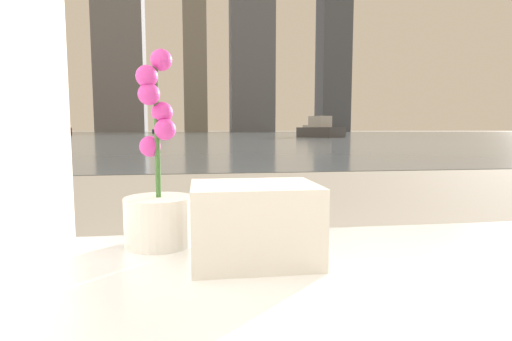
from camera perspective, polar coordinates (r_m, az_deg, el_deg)
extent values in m
cylinder|color=silver|center=(0.97, -13.66, -7.03)|extent=(0.16, 0.16, 0.11)
cylinder|color=#38662D|center=(0.94, -13.97, 5.70)|extent=(0.01, 0.01, 0.31)
sphere|color=#CC3899|center=(0.96, -13.39, 15.11)|extent=(0.05, 0.05, 0.05)
sphere|color=#CC3899|center=(0.94, -15.34, 12.87)|extent=(0.05, 0.05, 0.05)
sphere|color=#CC3899|center=(0.93, -15.06, 10.49)|extent=(0.05, 0.05, 0.05)
sphere|color=#CC3899|center=(0.95, -13.26, 8.08)|extent=(0.05, 0.05, 0.05)
sphere|color=#CC3899|center=(0.93, -12.86, 5.73)|extent=(0.05, 0.05, 0.05)
sphere|color=#CC3899|center=(0.96, -14.90, 3.34)|extent=(0.05, 0.05, 0.05)
cube|color=silver|center=(0.84, -0.25, -11.37)|extent=(0.26, 0.20, 0.04)
cube|color=silver|center=(0.83, -0.25, -8.75)|extent=(0.26, 0.20, 0.04)
cube|color=silver|center=(0.82, -0.25, -6.05)|extent=(0.26, 0.20, 0.04)
cube|color=silver|center=(0.82, -0.26, -3.31)|extent=(0.26, 0.20, 0.04)
cube|color=slate|center=(62.00, -7.80, 5.17)|extent=(180.00, 110.00, 0.01)
cube|color=#2D2D33|center=(85.28, 7.31, 5.63)|extent=(3.45, 4.41, 0.75)
cube|color=silver|center=(85.28, 7.31, 6.16)|extent=(1.74, 1.92, 0.85)
cube|color=maroon|center=(59.60, -26.97, 5.02)|extent=(3.24, 5.82, 0.97)
cube|color=silver|center=(59.60, -27.02, 6.02)|extent=(1.86, 2.35, 1.10)
cube|color=#4C4C51|center=(39.03, 9.10, 5.42)|extent=(3.56, 5.66, 0.94)
cube|color=silver|center=(39.04, 9.13, 6.90)|extent=(1.94, 2.34, 1.07)
cube|color=navy|center=(70.23, -13.46, 5.45)|extent=(3.21, 4.44, 0.74)
cube|color=silver|center=(70.23, -13.48, 6.10)|extent=(1.66, 1.90, 0.85)
cube|color=#4C515B|center=(128.27, -28.84, 16.93)|extent=(11.11, 10.07, 53.59)
cube|color=gray|center=(119.73, -8.67, 15.64)|extent=(6.42, 10.84, 42.18)
cube|color=slate|center=(121.75, -0.65, 18.15)|extent=(12.36, 10.74, 53.06)
cube|color=#4C515B|center=(127.07, 11.01, 17.02)|extent=(8.66, 8.64, 50.87)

